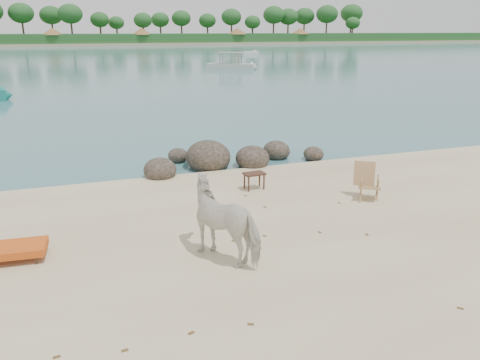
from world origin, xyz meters
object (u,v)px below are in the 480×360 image
at_px(boulders, 223,159).
at_px(cow, 228,221).
at_px(deck_chair, 370,183).
at_px(side_table, 254,182).

distance_m(boulders, cow, 6.59).
height_order(boulders, deck_chair, deck_chair).
distance_m(cow, side_table, 4.09).
xyz_separation_m(boulders, side_table, (0.08, -2.73, 0.03)).
xyz_separation_m(boulders, deck_chair, (2.64, -4.46, 0.26)).
relative_size(side_table, deck_chair, 0.62).
distance_m(cow, deck_chair, 4.82).
bearing_deg(cow, boulders, -140.00).
xyz_separation_m(cow, deck_chair, (4.44, 1.86, -0.29)).
height_order(cow, side_table, cow).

